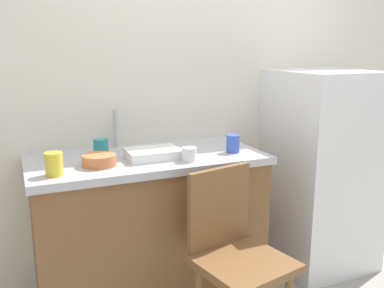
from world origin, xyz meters
TOP-DOWN VIEW (x-y plane):
  - back_wall at (0.00, 1.00)m, footprint 4.80×0.10m
  - cabinet_base at (-0.42, 0.65)m, footprint 1.22×0.60m
  - countertop at (-0.42, 0.65)m, footprint 1.26×0.64m
  - faucet at (-0.53, 0.90)m, footprint 0.02×0.02m
  - refrigerator at (0.79, 0.64)m, footprint 0.61×0.62m
  - chair at (-0.16, 0.10)m, footprint 0.47×0.47m
  - dish_tray at (-0.41, 0.57)m, footprint 0.28×0.20m
  - terracotta_bowl at (-0.70, 0.54)m, footprint 0.17×0.17m
  - cup_white at (-0.25, 0.44)m, footprint 0.08×0.08m
  - cup_blue at (0.05, 0.52)m, footprint 0.08×0.08m
  - cup_teal at (-0.64, 0.75)m, footprint 0.08×0.08m
  - cup_yellow at (-0.92, 0.46)m, footprint 0.08×0.08m

SIDE VIEW (x-z plane):
  - cabinet_base at x=-0.42m, z-range 0.00..0.84m
  - chair at x=-0.16m, z-range 0.05..0.94m
  - refrigerator at x=0.79m, z-range 0.00..1.31m
  - countertop at x=-0.42m, z-range 0.84..0.88m
  - dish_tray at x=-0.41m, z-range 0.88..0.93m
  - terracotta_bowl at x=-0.70m, z-range 0.88..0.93m
  - cup_white at x=-0.25m, z-range 0.88..0.95m
  - cup_teal at x=-0.64m, z-range 0.88..0.97m
  - cup_blue at x=0.05m, z-range 0.88..0.98m
  - cup_yellow at x=-0.92m, z-range 0.88..0.99m
  - faucet at x=-0.53m, z-range 0.88..1.10m
  - back_wall at x=0.00m, z-range 0.00..2.48m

